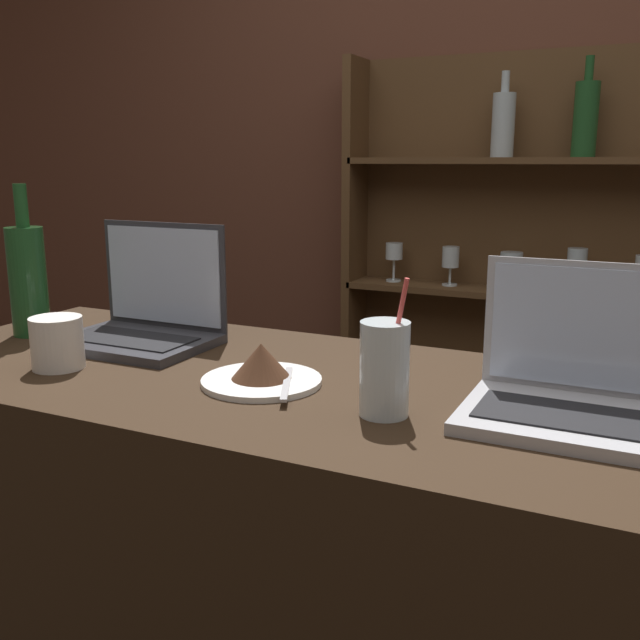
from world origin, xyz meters
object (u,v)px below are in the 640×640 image
at_px(wine_bottle_green, 28,278).
at_px(coffee_cup, 57,343).
at_px(laptop_far, 582,387).
at_px(laptop_near, 145,316).
at_px(cake_plate, 262,369).
at_px(water_glass, 385,369).

relative_size(wine_bottle_green, coffee_cup, 3.41).
height_order(laptop_far, wine_bottle_green, wine_bottle_green).
distance_m(wine_bottle_green, coffee_cup, 0.30).
relative_size(laptop_near, wine_bottle_green, 0.96).
bearing_deg(coffee_cup, cake_plate, 11.49).
height_order(laptop_far, cake_plate, laptop_far).
bearing_deg(wine_bottle_green, water_glass, -9.10).
bearing_deg(wine_bottle_green, laptop_far, -1.56).
height_order(water_glass, wine_bottle_green, wine_bottle_green).
distance_m(laptop_near, wine_bottle_green, 0.27).
relative_size(laptop_far, cake_plate, 1.57).
xyz_separation_m(wine_bottle_green, coffee_cup, (0.24, -0.16, -0.07)).
relative_size(laptop_near, laptop_far, 0.96).
distance_m(water_glass, wine_bottle_green, 0.86).
relative_size(laptop_far, wine_bottle_green, 0.99).
bearing_deg(cake_plate, coffee_cup, -168.51).
relative_size(water_glass, wine_bottle_green, 0.65).
bearing_deg(laptop_far, coffee_cup, -171.32).
bearing_deg(water_glass, laptop_near, 162.23).
bearing_deg(water_glass, laptop_far, 22.19).
distance_m(laptop_near, laptop_far, 0.85).
distance_m(laptop_far, wine_bottle_green, 1.11).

